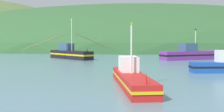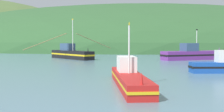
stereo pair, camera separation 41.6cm
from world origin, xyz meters
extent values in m
ellipsoid|color=#2D562D|center=(28.17, 146.72, 0.00)|extent=(217.64, 174.11, 40.37)
cube|color=black|center=(-1.63, 46.92, 0.74)|extent=(8.21, 10.14, 1.48)
cube|color=gold|center=(-1.63, 46.92, 0.81)|extent=(8.29, 10.25, 0.27)
cone|color=black|center=(1.36, 42.82, 1.83)|extent=(0.28, 0.28, 0.70)
cube|color=#334C6B|center=(-2.46, 48.05, 2.13)|extent=(2.98, 3.31, 1.30)
cylinder|color=silver|center=(-1.39, 46.59, 4.23)|extent=(0.12, 0.12, 5.51)
cube|color=gold|center=(-1.39, 46.59, 7.11)|extent=(0.24, 0.31, 0.20)
cylinder|color=#997F4C|center=(2.50, 49.93, 3.18)|extent=(6.65, 4.91, 2.91)
cylinder|color=#997F4C|center=(-5.76, 43.90, 3.18)|extent=(6.65, 4.91, 2.91)
cube|color=red|center=(4.70, 15.49, 0.47)|extent=(1.79, 10.97, 0.93)
cube|color=gold|center=(4.70, 15.49, 0.51)|extent=(1.80, 11.08, 0.17)
cone|color=red|center=(4.72, 10.44, 1.28)|extent=(0.20, 0.20, 0.70)
cube|color=silver|center=(4.70, 17.20, 1.53)|extent=(1.34, 2.41, 1.19)
cylinder|color=silver|center=(4.70, 15.69, 2.70)|extent=(0.12, 0.12, 3.53)
cube|color=gold|center=(4.70, 15.69, 4.59)|extent=(0.03, 0.36, 0.20)
cube|color=#6B2D84|center=(19.60, 43.03, 0.75)|extent=(12.02, 5.71, 1.50)
cube|color=black|center=(19.60, 43.03, 0.82)|extent=(12.14, 5.76, 0.27)
cone|color=#6B2D84|center=(24.80, 44.54, 1.85)|extent=(0.25, 0.25, 0.70)
cube|color=#334C6B|center=(18.67, 42.76, 2.18)|extent=(2.94, 2.73, 1.36)
cylinder|color=silver|center=(20.14, 43.19, 3.27)|extent=(0.12, 0.12, 3.55)
cube|color=black|center=(20.14, 43.19, 5.17)|extent=(0.35, 0.13, 0.20)
camera|label=1|loc=(1.52, -5.17, 3.40)|focal=45.92mm
camera|label=2|loc=(1.93, -5.20, 3.40)|focal=45.92mm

